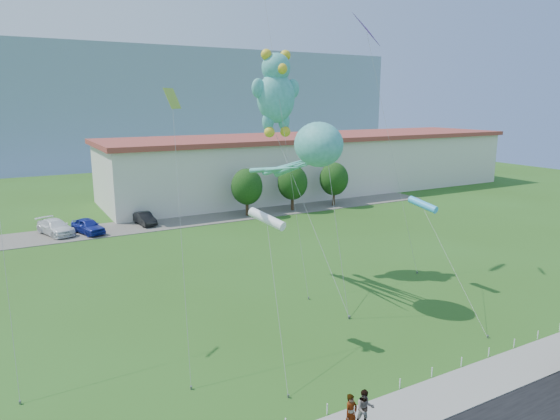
% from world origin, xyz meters
% --- Properties ---
extents(ground, '(160.00, 160.00, 0.00)m').
position_xyz_m(ground, '(0.00, 0.00, 0.00)').
color(ground, '#2B5317').
rests_on(ground, ground).
extents(sidewalk, '(80.00, 2.50, 0.10)m').
position_xyz_m(sidewalk, '(0.00, -2.75, 0.05)').
color(sidewalk, gray).
rests_on(sidewalk, ground).
extents(parking_strip, '(70.00, 6.00, 0.06)m').
position_xyz_m(parking_strip, '(0.00, 35.00, 0.03)').
color(parking_strip, '#59544C').
rests_on(parking_strip, ground).
extents(hill_ridge, '(160.00, 50.00, 25.00)m').
position_xyz_m(hill_ridge, '(0.00, 120.00, 12.50)').
color(hill_ridge, '#738F9F').
rests_on(hill_ridge, ground).
extents(warehouse, '(61.00, 15.00, 8.20)m').
position_xyz_m(warehouse, '(26.00, 44.00, 4.12)').
color(warehouse, beige).
rests_on(warehouse, ground).
extents(rope_fence, '(26.05, 0.05, 0.50)m').
position_xyz_m(rope_fence, '(0.00, -1.30, 0.25)').
color(rope_fence, white).
rests_on(rope_fence, ground).
extents(tree_near, '(3.60, 3.60, 5.47)m').
position_xyz_m(tree_near, '(10.00, 34.00, 3.39)').
color(tree_near, '#3F2B19').
rests_on(tree_near, ground).
extents(tree_mid, '(3.60, 3.60, 5.47)m').
position_xyz_m(tree_mid, '(16.00, 34.00, 3.39)').
color(tree_mid, '#3F2B19').
rests_on(tree_mid, ground).
extents(tree_far, '(3.60, 3.60, 5.47)m').
position_xyz_m(tree_far, '(22.00, 34.00, 3.39)').
color(tree_far, '#3F2B19').
rests_on(tree_far, ground).
extents(pedestrian_left, '(0.64, 0.47, 1.63)m').
position_xyz_m(pedestrian_left, '(-2.92, -2.80, 0.91)').
color(pedestrian_left, gray).
rests_on(pedestrian_left, sidewalk).
extents(pedestrian_right, '(0.94, 0.86, 1.57)m').
position_xyz_m(pedestrian_right, '(-2.20, -2.77, 0.89)').
color(pedestrian_right, gray).
rests_on(pedestrian_right, sidewalk).
extents(parked_car_white, '(3.64, 5.47, 1.47)m').
position_xyz_m(parked_car_white, '(-10.05, 35.50, 0.80)').
color(parked_car_white, white).
rests_on(parked_car_white, parking_strip).
extents(parked_car_blue, '(3.11, 4.71, 1.49)m').
position_xyz_m(parked_car_blue, '(-7.18, 34.39, 0.81)').
color(parked_car_blue, navy).
rests_on(parked_car_blue, parking_strip).
extents(parked_car_black, '(1.80, 4.05, 1.29)m').
position_xyz_m(parked_car_black, '(-1.37, 35.35, 0.71)').
color(parked_car_black, black).
rests_on(parked_car_black, parking_strip).
extents(octopus_kite, '(2.73, 9.14, 11.64)m').
position_xyz_m(octopus_kite, '(3.02, 9.90, 9.62)').
color(octopus_kite, teal).
rests_on(octopus_kite, ground).
extents(teddy_bear_kite, '(3.85, 11.21, 16.45)m').
position_xyz_m(teddy_bear_kite, '(3.92, 15.84, 13.55)').
color(teddy_bear_kite, teal).
rests_on(teddy_bear_kite, ground).
extents(small_kite_white, '(2.05, 6.51, 7.27)m').
position_xyz_m(small_kite_white, '(-2.08, 5.82, 6.78)').
color(small_kite_white, white).
rests_on(small_kite_white, ground).
extents(small_kite_purple, '(3.43, 4.72, 18.67)m').
position_xyz_m(small_kite_purple, '(10.48, 13.80, 17.55)').
color(small_kite_purple, purple).
rests_on(small_kite_purple, ground).
extents(small_kite_cyan, '(2.81, 9.14, 6.31)m').
position_xyz_m(small_kite_cyan, '(11.20, 8.02, 5.83)').
color(small_kite_cyan, '#38B4FD').
rests_on(small_kite_cyan, ground).
extents(small_kite_yellow, '(2.04, 5.98, 13.41)m').
position_xyz_m(small_kite_yellow, '(-6.18, 7.90, 11.40)').
color(small_kite_yellow, '#99BF2D').
rests_on(small_kite_yellow, ground).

